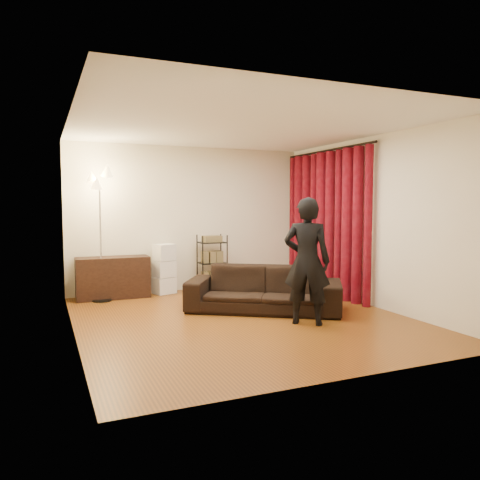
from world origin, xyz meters
name	(u,v)px	position (x,y,z in m)	size (l,w,h in m)	color
floor	(242,319)	(0.00, 0.00, 0.00)	(5.00, 5.00, 0.00)	brown
ceiling	(242,126)	(0.00, 0.00, 2.70)	(5.00, 5.00, 0.00)	white
wall_back	(190,219)	(0.00, 2.50, 1.35)	(5.00, 5.00, 0.00)	#ECE3C9
wall_front	(350,235)	(0.00, -2.50, 1.35)	(5.00, 5.00, 0.00)	#ECE3C9
wall_left	(72,227)	(-2.25, 0.00, 1.35)	(5.00, 5.00, 0.00)	#ECE3C9
wall_right	(371,222)	(2.25, 0.00, 1.35)	(5.00, 5.00, 0.00)	#ECE3C9
curtain_rod	(327,151)	(2.15, 1.12, 2.58)	(0.04, 0.04, 2.65)	black
curtain	(325,224)	(2.13, 1.12, 1.28)	(0.22, 2.65, 2.55)	maroon
sofa	(264,289)	(0.50, 0.32, 0.34)	(2.31, 0.90, 0.67)	black
person	(307,261)	(0.69, -0.61, 0.86)	(0.63, 0.41, 1.72)	black
media_cabinet	(113,277)	(-1.47, 2.23, 0.36)	(1.23, 0.46, 0.72)	black
storage_boxes	(164,269)	(-0.56, 2.27, 0.45)	(0.37, 0.29, 0.91)	white
wire_shelf	(212,263)	(0.34, 2.19, 0.53)	(0.48, 0.34, 1.05)	black
floor_lamp	(100,236)	(-1.69, 2.03, 1.09)	(0.39, 0.39, 2.19)	silver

